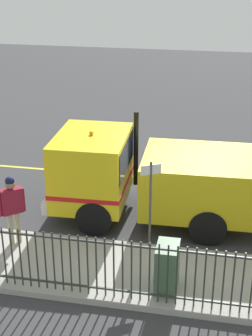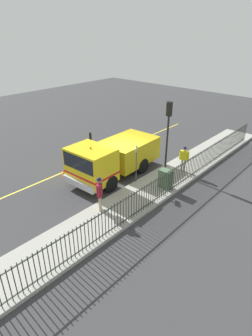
{
  "view_description": "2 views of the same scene",
  "coord_description": "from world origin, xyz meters",
  "px_view_note": "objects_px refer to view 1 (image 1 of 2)",
  "views": [
    {
      "loc": [
        12.12,
        1.01,
        6.82
      ],
      "look_at": [
        0.8,
        -1.24,
        1.87
      ],
      "focal_mm": 53.6,
      "sensor_mm": 36.0,
      "label": 1
    },
    {
      "loc": [
        10.62,
        -11.47,
        8.18
      ],
      "look_at": [
        1.7,
        -1.52,
        1.48
      ],
      "focal_mm": 29.93,
      "sensor_mm": 36.0,
      "label": 2
    }
  ],
  "objects_px": {
    "work_truck": "(149,174)",
    "traffic_cone": "(100,172)",
    "utility_cabinet": "(167,267)",
    "street_sign": "(150,195)",
    "worker_standing": "(12,203)"
  },
  "relations": [
    {
      "from": "work_truck",
      "to": "traffic_cone",
      "type": "bearing_deg",
      "value": 40.69
    },
    {
      "from": "utility_cabinet",
      "to": "traffic_cone",
      "type": "bearing_deg",
      "value": -152.47
    },
    {
      "from": "traffic_cone",
      "to": "street_sign",
      "type": "bearing_deg",
      "value": 30.02
    },
    {
      "from": "utility_cabinet",
      "to": "work_truck",
      "type": "bearing_deg",
      "value": -164.73
    },
    {
      "from": "worker_standing",
      "to": "traffic_cone",
      "type": "distance_m",
      "value": 4.54
    },
    {
      "from": "traffic_cone",
      "to": "street_sign",
      "type": "distance_m",
      "value": 4.57
    },
    {
      "from": "traffic_cone",
      "to": "worker_standing",
      "type": "bearing_deg",
      "value": -14.45
    },
    {
      "from": "worker_standing",
      "to": "utility_cabinet",
      "type": "distance_m",
      "value": 4.12
    },
    {
      "from": "worker_standing",
      "to": "utility_cabinet",
      "type": "relative_size",
      "value": 1.69
    },
    {
      "from": "work_truck",
      "to": "utility_cabinet",
      "type": "xyz_separation_m",
      "value": [
        3.34,
        0.91,
        -0.64
      ]
    },
    {
      "from": "worker_standing",
      "to": "work_truck",
      "type": "bearing_deg",
      "value": -3.93
    },
    {
      "from": "utility_cabinet",
      "to": "street_sign",
      "type": "bearing_deg",
      "value": -158.84
    },
    {
      "from": "utility_cabinet",
      "to": "street_sign",
      "type": "height_order",
      "value": "street_sign"
    },
    {
      "from": "work_truck",
      "to": "street_sign",
      "type": "height_order",
      "value": "work_truck"
    },
    {
      "from": "work_truck",
      "to": "street_sign",
      "type": "bearing_deg",
      "value": -172.48
    }
  ]
}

